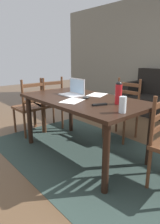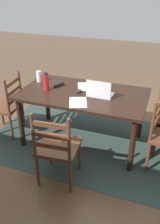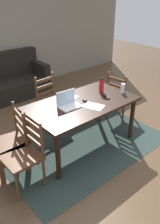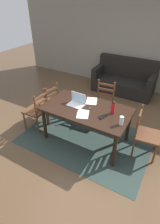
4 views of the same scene
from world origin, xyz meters
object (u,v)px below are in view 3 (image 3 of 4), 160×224
at_px(dining_table, 82,108).
at_px(water_bottle, 102,85).
at_px(drinking_glass, 123,88).
at_px(couch, 7,82).
at_px(laptop, 68,103).
at_px(chair_left_near, 24,155).
at_px(chair_left_far, 10,142).
at_px(computer_mouse, 85,100).
at_px(tv_remote, 106,97).
at_px(chair_right_far, 120,97).
at_px(chair_far_head, 51,102).

distance_m(dining_table, water_bottle, 0.55).
xyz_separation_m(dining_table, drinking_glass, (0.74, -0.16, 0.17)).
height_order(dining_table, couch, couch).
bearing_deg(laptop, dining_table, -8.83).
xyz_separation_m(chair_left_near, chair_left_far, (-0.00, 0.37, 0.00)).
xyz_separation_m(computer_mouse, tv_remote, (0.35, -0.11, -0.01)).
distance_m(dining_table, chair_right_far, 1.16).
height_order(chair_left_far, drinking_glass, chair_left_far).
relative_size(chair_far_head, computer_mouse, 9.50).
relative_size(chair_right_far, water_bottle, 3.70).
bearing_deg(laptop, water_bottle, 3.82).
bearing_deg(water_bottle, couch, 102.58).
xyz_separation_m(chair_far_head, laptop, (-0.23, -0.81, 0.37)).
distance_m(chair_right_far, tv_remote, 0.85).
bearing_deg(tv_remote, computer_mouse, 2.43).
height_order(laptop, computer_mouse, laptop).
relative_size(dining_table, couch, 0.93).
xyz_separation_m(water_bottle, drinking_glass, (0.25, -0.25, -0.05)).
bearing_deg(drinking_glass, chair_left_near, -179.15).
distance_m(chair_left_near, chair_far_head, 1.53).
distance_m(chair_far_head, computer_mouse, 0.91).
xyz_separation_m(chair_left_far, tv_remote, (1.53, -0.30, 0.32)).
xyz_separation_m(chair_right_far, couch, (-1.19, 2.38, -0.11)).
relative_size(dining_table, tv_remote, 9.88).
bearing_deg(chair_far_head, tv_remote, -67.07).
xyz_separation_m(dining_table, laptop, (-0.24, 0.04, 0.15)).
distance_m(chair_left_near, chair_right_far, 2.29).
relative_size(chair_left_near, couch, 0.53).
xyz_separation_m(drinking_glass, computer_mouse, (-0.69, 0.16, -0.06)).
bearing_deg(chair_far_head, drinking_glass, -53.42).
distance_m(couch, computer_mouse, 2.61).
distance_m(chair_left_near, tv_remote, 1.57).
distance_m(chair_right_far, laptop, 1.42).
distance_m(computer_mouse, tv_remote, 0.37).
xyz_separation_m(laptop, computer_mouse, (0.29, -0.04, -0.04)).
xyz_separation_m(chair_far_head, chair_right_far, (1.13, -0.66, 0.00)).
bearing_deg(drinking_glass, chair_left_far, 169.57).
distance_m(dining_table, chair_left_far, 1.16).
relative_size(water_bottle, computer_mouse, 2.57).
height_order(water_bottle, tv_remote, water_bottle).
height_order(chair_left_near, chair_far_head, same).
bearing_deg(laptop, computer_mouse, -8.12).
bearing_deg(chair_right_far, dining_table, -170.67).
height_order(chair_left_far, computer_mouse, chair_left_far).
relative_size(chair_left_far, computer_mouse, 9.50).
height_order(couch, drinking_glass, couch).
bearing_deg(couch, chair_right_far, -63.48).
distance_m(chair_left_far, tv_remote, 1.59).
bearing_deg(tv_remote, laptop, 6.89).
distance_m(chair_right_far, couch, 2.66).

